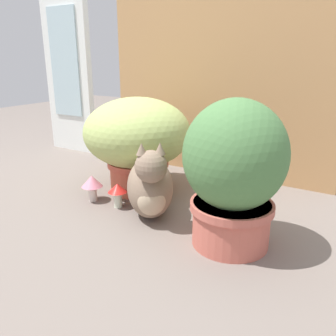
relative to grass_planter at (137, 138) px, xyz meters
The scene contains 8 objects.
ground_plane 0.30m from the grass_planter, 56.71° to the right, with size 6.00×6.00×0.00m, color slate.
cardboard_backdrop 0.48m from the grass_planter, 65.21° to the left, with size 1.16×0.03×0.86m, color tan.
window_panel_white 0.89m from the grass_planter, 155.00° to the left, with size 0.35×0.05×0.97m.
grass_planter is the anchor object (origin of this frame).
leafy_planter 0.57m from the grass_planter, 23.56° to the right, with size 0.31×0.31×0.46m.
cat 0.31m from the grass_planter, 44.76° to the right, with size 0.29×0.37×0.32m.
mushroom_ornament_pink 0.27m from the grass_planter, 113.39° to the right, with size 0.09×0.09×0.11m.
mushroom_ornament_red 0.26m from the grass_planter, 77.84° to the right, with size 0.08×0.08×0.10m.
Camera 1 is at (0.77, -1.02, 0.57)m, focal length 36.97 mm.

